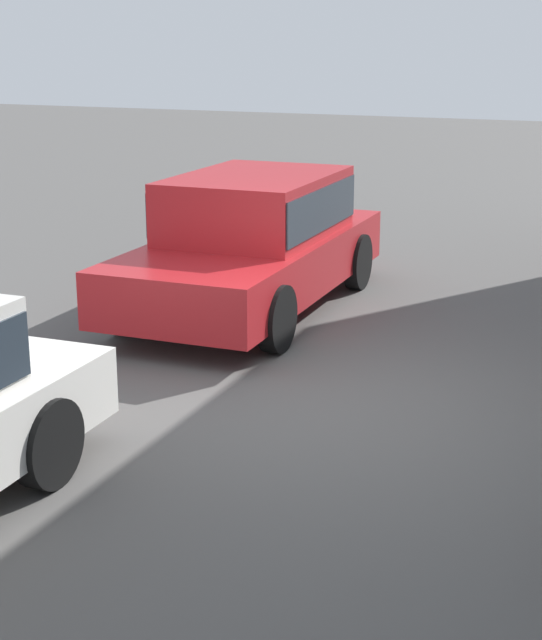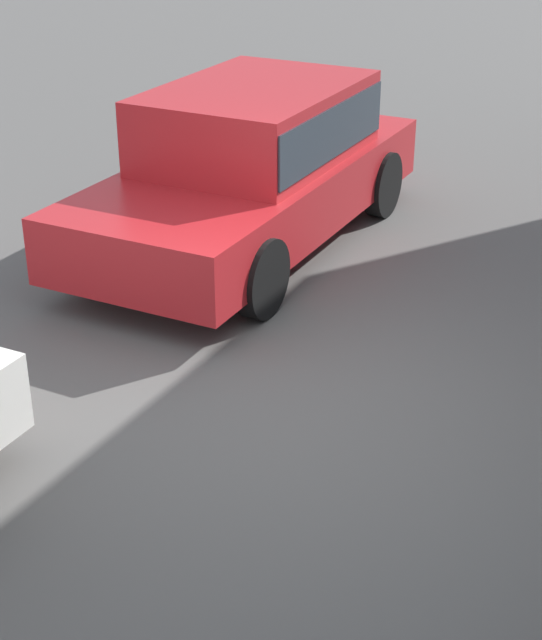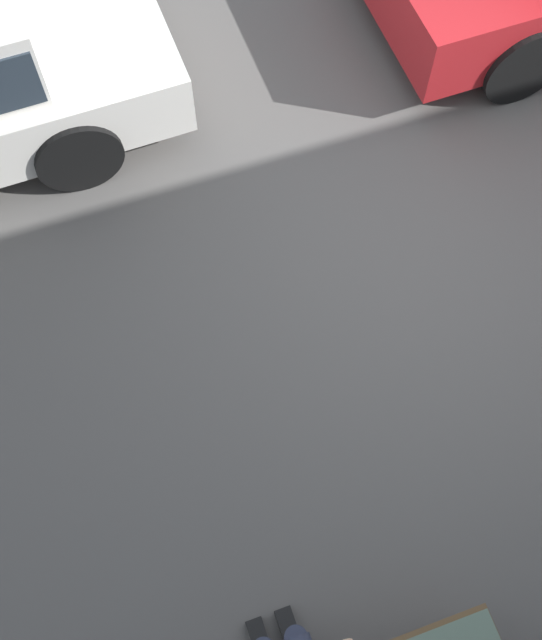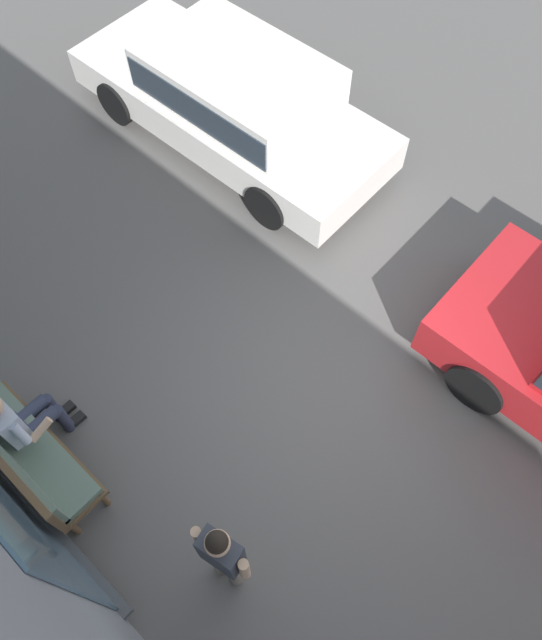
% 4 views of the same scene
% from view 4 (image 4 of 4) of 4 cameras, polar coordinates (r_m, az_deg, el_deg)
% --- Properties ---
extents(ground_plane, '(60.00, 60.00, 0.00)m').
position_cam_4_polar(ground_plane, '(7.25, 5.34, -5.81)').
color(ground_plane, '#565451').
extents(bench, '(1.75, 0.55, 1.02)m').
position_cam_4_polar(bench, '(6.77, -21.98, -11.37)').
color(bench, brown).
rests_on(bench, ground_plane).
extents(person_on_phone, '(0.73, 0.74, 1.36)m').
position_cam_4_polar(person_on_phone, '(6.77, -22.03, -8.36)').
color(person_on_phone, '#2D3347').
rests_on(person_on_phone, ground_plane).
extents(parked_car_mid, '(4.73, 2.00, 1.38)m').
position_cam_4_polar(parked_car_mid, '(9.01, -3.38, 19.79)').
color(parked_car_mid, white).
rests_on(parked_car_mid, ground_plane).
extents(pedestrian_standing, '(0.54, 0.26, 1.73)m').
position_cam_4_polar(pedestrian_standing, '(5.66, -4.46, -20.70)').
color(pedestrian_standing, gray).
rests_on(pedestrian_standing, ground_plane).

